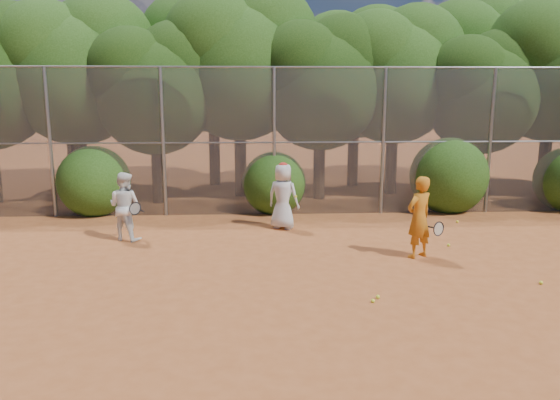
{
  "coord_description": "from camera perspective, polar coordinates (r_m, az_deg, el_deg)",
  "views": [
    {
      "loc": [
        -1.51,
        -8.85,
        3.38
      ],
      "look_at": [
        -1.0,
        2.5,
        1.1
      ],
      "focal_mm": 35.0,
      "sensor_mm": 36.0,
      "label": 1
    }
  ],
  "objects": [
    {
      "name": "ground",
      "position": [
        9.6,
        6.74,
        -9.36
      ],
      "size": [
        80.0,
        80.0,
        0.0
      ],
      "primitive_type": "plane",
      "color": "#A14F24",
      "rests_on": "ground"
    },
    {
      "name": "fence_back",
      "position": [
        14.98,
        2.78,
        6.24
      ],
      "size": [
        20.05,
        0.09,
        4.03
      ],
      "color": "gray",
      "rests_on": "ground"
    },
    {
      "name": "tree_1",
      "position": [
        18.24,
        -20.46,
        13.11
      ],
      "size": [
        4.64,
        4.03,
        6.35
      ],
      "color": "black",
      "rests_on": "ground"
    },
    {
      "name": "tree_2",
      "position": [
        16.95,
        -12.84,
        11.76
      ],
      "size": [
        3.99,
        3.47,
        5.47
      ],
      "color": "black",
      "rests_on": "ground"
    },
    {
      "name": "tree_3",
      "position": [
        17.73,
        -4.09,
        14.6
      ],
      "size": [
        4.89,
        4.26,
        6.7
      ],
      "color": "black",
      "rests_on": "ground"
    },
    {
      "name": "tree_4",
      "position": [
        17.22,
        4.41,
        12.57
      ],
      "size": [
        4.19,
        3.64,
        5.73
      ],
      "color": "black",
      "rests_on": "ground"
    },
    {
      "name": "tree_5",
      "position": [
        18.48,
        12.06,
        13.17
      ],
      "size": [
        4.51,
        3.92,
        6.17
      ],
      "color": "black",
      "rests_on": "ground"
    },
    {
      "name": "tree_6",
      "position": [
        18.3,
        20.49,
        10.92
      ],
      "size": [
        3.86,
        3.36,
        5.29
      ],
      "color": "black",
      "rests_on": "ground"
    },
    {
      "name": "tree_7",
      "position": [
        19.96,
        26.78,
        12.74
      ],
      "size": [
        4.77,
        4.14,
        6.53
      ],
      "color": "black",
      "rests_on": "ground"
    },
    {
      "name": "tree_9",
      "position": [
        20.74,
        -21.22,
        13.24
      ],
      "size": [
        4.83,
        4.2,
        6.62
      ],
      "color": "black",
      "rests_on": "ground"
    },
    {
      "name": "tree_10",
      "position": [
        19.99,
        -6.89,
        14.84
      ],
      "size": [
        5.15,
        4.48,
        7.06
      ],
      "color": "black",
      "rests_on": "ground"
    },
    {
      "name": "tree_11",
      "position": [
        19.83,
        8.01,
        13.5
      ],
      "size": [
        4.64,
        4.03,
        6.35
      ],
      "color": "black",
      "rests_on": "ground"
    },
    {
      "name": "tree_12",
      "position": [
        21.69,
        19.87,
        13.68
      ],
      "size": [
        5.02,
        4.37,
        6.88
      ],
      "color": "black",
      "rests_on": "ground"
    },
    {
      "name": "bush_0",
      "position": [
        15.98,
        -18.88,
        2.16
      ],
      "size": [
        2.0,
        2.0,
        2.0
      ],
      "primitive_type": "sphere",
      "color": "#214511",
      "rests_on": "ground"
    },
    {
      "name": "bush_1",
      "position": [
        15.36,
        -0.64,
        2.05
      ],
      "size": [
        1.8,
        1.8,
        1.8
      ],
      "primitive_type": "sphere",
      "color": "#214511",
      "rests_on": "ground"
    },
    {
      "name": "bush_2",
      "position": [
        16.28,
        17.25,
        2.78
      ],
      "size": [
        2.2,
        2.2,
        2.2
      ],
      "primitive_type": "sphere",
      "color": "#214511",
      "rests_on": "ground"
    },
    {
      "name": "player_yellow",
      "position": [
        11.49,
        14.33,
        -1.76
      ],
      "size": [
        0.86,
        0.67,
        1.69
      ],
      "rotation": [
        0.0,
        0.0,
        3.69
      ],
      "color": "#C77017",
      "rests_on": "ground"
    },
    {
      "name": "player_teen",
      "position": [
        13.49,
        0.33,
        0.43
      ],
      "size": [
        0.95,
        0.82,
        1.66
      ],
      "rotation": [
        0.0,
        0.0,
        2.69
      ],
      "color": "silver",
      "rests_on": "ground"
    },
    {
      "name": "player_white",
      "position": [
        12.95,
        -15.92,
        -0.64
      ],
      "size": [
        0.93,
        0.84,
        1.58
      ],
      "rotation": [
        0.0,
        0.0,
        2.76
      ],
      "color": "white",
      "rests_on": "ground"
    },
    {
      "name": "ball_0",
      "position": [
        10.84,
        25.61,
        -7.8
      ],
      "size": [
        0.07,
        0.07,
        0.07
      ],
      "primitive_type": "sphere",
      "color": "yellow",
      "rests_on": "ground"
    },
    {
      "name": "ball_1",
      "position": [
        12.65,
        17.2,
        -4.52
      ],
      "size": [
        0.07,
        0.07,
        0.07
      ],
      "primitive_type": "sphere",
      "color": "yellow",
      "rests_on": "ground"
    },
    {
      "name": "ball_2",
      "position": [
        9.12,
        9.68,
        -10.35
      ],
      "size": [
        0.07,
        0.07,
        0.07
      ],
      "primitive_type": "sphere",
      "color": "yellow",
      "rests_on": "ground"
    },
    {
      "name": "ball_4",
      "position": [
        9.3,
        10.19,
        -9.93
      ],
      "size": [
        0.07,
        0.07,
        0.07
      ],
      "primitive_type": "sphere",
      "color": "yellow",
      "rests_on": "ground"
    },
    {
      "name": "ball_5",
      "position": [
        14.96,
        18.04,
        -2.15
      ],
      "size": [
        0.07,
        0.07,
        0.07
      ],
      "primitive_type": "sphere",
      "color": "yellow",
      "rests_on": "ground"
    }
  ]
}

